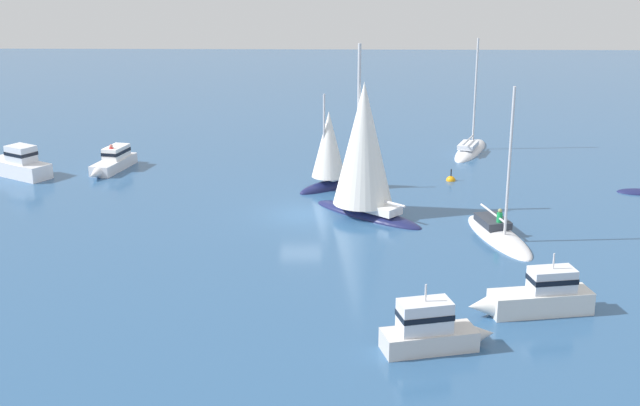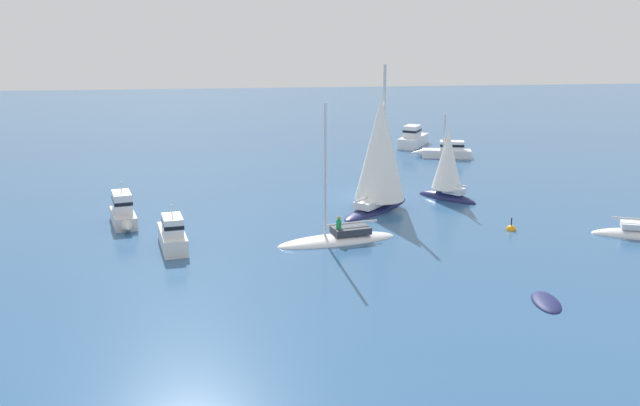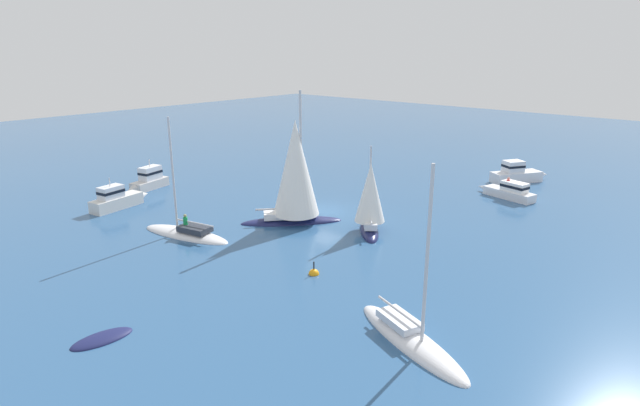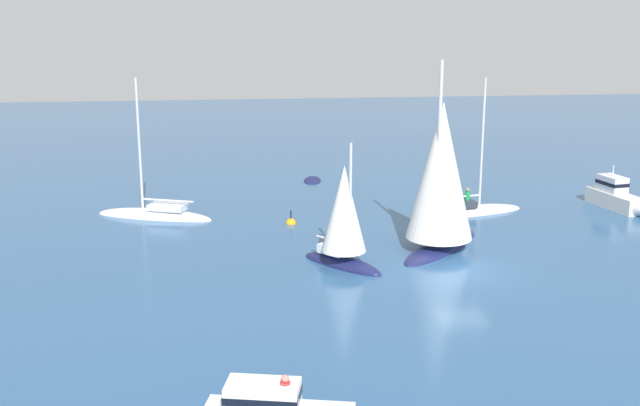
{
  "view_description": "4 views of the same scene",
  "coord_description": "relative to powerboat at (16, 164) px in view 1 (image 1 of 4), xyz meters",
  "views": [
    {
      "loc": [
        -2.1,
        48.62,
        15.95
      ],
      "look_at": [
        -1.17,
        0.49,
        0.9
      ],
      "focal_mm": 47.58,
      "sensor_mm": 36.0,
      "label": 1
    },
    {
      "loc": [
        -54.3,
        9.73,
        13.97
      ],
      "look_at": [
        -6.38,
        4.36,
        1.21
      ],
      "focal_mm": 41.48,
      "sensor_mm": 36.0,
      "label": 2
    },
    {
      "loc": [
        -31.26,
        -26.82,
        13.25
      ],
      "look_at": [
        -5.96,
        -4.65,
        2.97
      ],
      "focal_mm": 28.77,
      "sensor_mm": 36.0,
      "label": 3
    },
    {
      "loc": [
        35.25,
        -11.57,
        12.56
      ],
      "look_at": [
        -6.78,
        -6.34,
        2.05
      ],
      "focal_mm": 43.26,
      "sensor_mm": 36.0,
      "label": 4
    }
  ],
  "objects": [
    {
      "name": "dinghy",
      "position": [
        -42.43,
        3.47,
        -0.81
      ],
      "size": [
        3.04,
        1.7,
        0.46
      ],
      "rotation": [
        0.0,
        0.0,
        6.14
      ],
      "color": "#191E4C",
      "rests_on": "ground"
    },
    {
      "name": "powerboat",
      "position": [
        0.0,
        0.0,
        0.0
      ],
      "size": [
        6.18,
        4.57,
        2.23
      ],
      "rotation": [
        0.0,
        0.0,
        5.73
      ],
      "color": "white",
      "rests_on": "ground"
    },
    {
      "name": "cabin_cruiser_1",
      "position": [
        -6.43,
        -1.63,
        -0.15
      ],
      "size": [
        2.48,
        5.84,
        1.92
      ],
      "rotation": [
        0.0,
        0.0,
        1.34
      ],
      "color": "white",
      "rests_on": "ground"
    },
    {
      "name": "yacht",
      "position": [
        -24.15,
        8.32,
        3.04
      ],
      "size": [
        7.19,
        6.66,
        10.61
      ],
      "rotation": [
        0.0,
        0.0,
        5.56
      ],
      "color": "#191E4C",
      "rests_on": "ground"
    },
    {
      "name": "ketch",
      "position": [
        -31.57,
        12.3,
        -0.68
      ],
      "size": [
        3.65,
        7.91,
        9.06
      ],
      "rotation": [
        0.0,
        0.0,
        1.8
      ],
      "color": "white",
      "rests_on": "ground"
    },
    {
      "name": "cabin_cruiser",
      "position": [
        -31.42,
        22.37,
        -0.01
      ],
      "size": [
        5.73,
        2.2,
        2.79
      ],
      "rotation": [
        0.0,
        0.0,
        0.18
      ],
      "color": "silver",
      "rests_on": "ground"
    },
    {
      "name": "launch",
      "position": [
        -26.37,
        25.97,
        0.06
      ],
      "size": [
        4.87,
        2.32,
        2.87
      ],
      "rotation": [
        0.0,
        0.0,
        3.39
      ],
      "color": "silver",
      "rests_on": "ground"
    },
    {
      "name": "ketch_1",
      "position": [
        -22.02,
        2.72,
        1.47
      ],
      "size": [
        4.66,
        4.25,
        6.9
      ],
      "rotation": [
        0.0,
        0.0,
        0.71
      ],
      "color": "#191E4C",
      "rests_on": "ground"
    },
    {
      "name": "sailboat",
      "position": [
        -32.98,
        -7.59,
        -0.69
      ],
      "size": [
        4.34,
        7.79,
        9.24
      ],
      "rotation": [
        0.0,
        0.0,
        4.35
      ],
      "color": "white",
      "rests_on": "ground"
    },
    {
      "name": "channel_buoy",
      "position": [
        -30.41,
        0.78,
        -0.8
      ],
      "size": [
        0.65,
        0.65,
        1.14
      ],
      "color": "orange",
      "rests_on": "ground"
    },
    {
      "name": "ground_plane",
      "position": [
        -20.37,
        8.51,
        -0.81
      ],
      "size": [
        160.0,
        160.0,
        0.0
      ],
      "primitive_type": "plane",
      "color": "#2D5684"
    }
  ]
}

